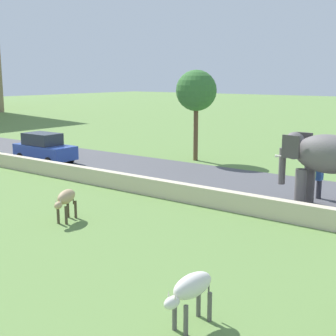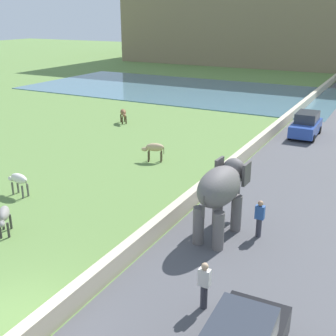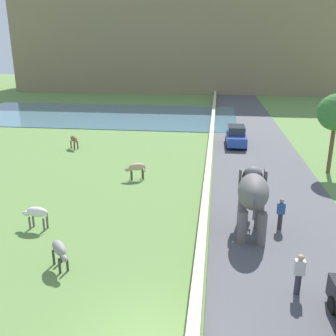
{
  "view_description": "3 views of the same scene",
  "coord_description": "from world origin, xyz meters",
  "px_view_note": "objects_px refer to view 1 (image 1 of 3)",
  "views": [
    {
      "loc": [
        -14.3,
        1.8,
        5.15
      ],
      "look_at": [
        -1.12,
        11.72,
        1.9
      ],
      "focal_mm": 49.93,
      "sensor_mm": 36.0,
      "label": 1
    },
    {
      "loc": [
        8.93,
        -6.99,
        8.55
      ],
      "look_at": [
        -0.21,
        10.02,
        1.55
      ],
      "focal_mm": 45.84,
      "sensor_mm": 36.0,
      "label": 2
    },
    {
      "loc": [
        1.63,
        -8.83,
        8.5
      ],
      "look_at": [
        -1.26,
        13.22,
        1.31
      ],
      "focal_mm": 40.1,
      "sensor_mm": 36.0,
      "label": 3
    }
  ],
  "objects_px": {
    "person_beside_elephant": "(319,180)",
    "car_blue": "(44,148)",
    "elephant": "(323,159)",
    "cow_white": "(191,289)",
    "cow_tan": "(66,199)"
  },
  "relations": [
    {
      "from": "elephant",
      "to": "person_beside_elephant",
      "type": "height_order",
      "value": "elephant"
    },
    {
      "from": "person_beside_elephant",
      "to": "car_blue",
      "type": "bearing_deg",
      "value": 95.12
    },
    {
      "from": "person_beside_elephant",
      "to": "cow_white",
      "type": "relative_size",
      "value": 1.15
    },
    {
      "from": "person_beside_elephant",
      "to": "cow_white",
      "type": "bearing_deg",
      "value": -173.04
    },
    {
      "from": "elephant",
      "to": "car_blue",
      "type": "bearing_deg",
      "value": 90.04
    },
    {
      "from": "cow_tan",
      "to": "cow_white",
      "type": "height_order",
      "value": "same"
    },
    {
      "from": "elephant",
      "to": "car_blue",
      "type": "relative_size",
      "value": 0.87
    },
    {
      "from": "person_beside_elephant",
      "to": "cow_white",
      "type": "height_order",
      "value": "person_beside_elephant"
    },
    {
      "from": "cow_white",
      "to": "car_blue",
      "type": "bearing_deg",
      "value": 59.81
    },
    {
      "from": "elephant",
      "to": "cow_tan",
      "type": "relative_size",
      "value": 2.48
    },
    {
      "from": "elephant",
      "to": "cow_tan",
      "type": "height_order",
      "value": "elephant"
    },
    {
      "from": "car_blue",
      "to": "cow_white",
      "type": "distance_m",
      "value": 20.45
    },
    {
      "from": "person_beside_elephant",
      "to": "cow_white",
      "type": "xyz_separation_m",
      "value": [
        -11.74,
        -1.43,
        -0.04
      ]
    },
    {
      "from": "car_blue",
      "to": "cow_tan",
      "type": "bearing_deg",
      "value": -124.93
    },
    {
      "from": "person_beside_elephant",
      "to": "car_blue",
      "type": "distance_m",
      "value": 16.31
    }
  ]
}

